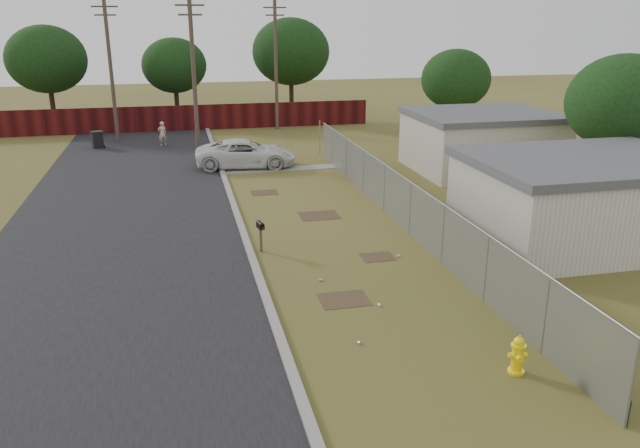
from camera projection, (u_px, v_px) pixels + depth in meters
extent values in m
plane|color=olive|center=(329.00, 240.00, 22.85)|extent=(120.00, 120.00, 0.00)
cube|color=black|center=(130.00, 195.00, 28.63)|extent=(9.00, 60.00, 0.02)
cube|color=gray|center=(228.00, 188.00, 29.58)|extent=(0.25, 60.00, 0.12)
cube|color=gray|center=(278.00, 169.00, 33.47)|extent=(6.20, 1.00, 0.03)
cylinder|color=gray|center=(632.00, 385.00, 12.10)|extent=(0.06, 0.06, 2.00)
cylinder|color=gray|center=(546.00, 316.00, 14.87)|extent=(0.06, 0.06, 2.00)
cylinder|color=gray|center=(486.00, 269.00, 17.65)|extent=(0.06, 0.06, 2.00)
cylinder|color=gray|center=(443.00, 235.00, 20.42)|extent=(0.06, 0.06, 2.00)
cylinder|color=gray|center=(410.00, 209.00, 23.19)|extent=(0.06, 0.06, 2.00)
cylinder|color=gray|center=(384.00, 188.00, 25.97)|extent=(0.06, 0.06, 2.00)
cylinder|color=gray|center=(364.00, 172.00, 28.74)|extent=(0.06, 0.06, 2.00)
cylinder|color=gray|center=(346.00, 158.00, 31.51)|extent=(0.06, 0.06, 2.00)
cylinder|color=gray|center=(332.00, 147.00, 34.29)|extent=(0.06, 0.06, 2.00)
cylinder|color=gray|center=(320.00, 137.00, 37.06)|extent=(0.06, 0.06, 2.00)
cylinder|color=gray|center=(402.00, 176.00, 23.80)|extent=(0.04, 26.00, 0.04)
cube|color=gray|center=(401.00, 201.00, 24.12)|extent=(0.01, 26.00, 2.00)
cube|color=black|center=(402.00, 218.00, 24.35)|extent=(0.03, 26.00, 0.60)
cube|color=#4C1010|center=(164.00, 119.00, 44.39)|extent=(30.00, 0.12, 1.80)
cylinder|color=brown|center=(194.00, 78.00, 35.36)|extent=(0.24, 0.24, 9.00)
cube|color=brown|center=(190.00, 5.00, 34.13)|extent=(1.60, 0.10, 0.10)
cube|color=brown|center=(190.00, 15.00, 34.29)|extent=(1.30, 0.10, 0.10)
cylinder|color=brown|center=(111.00, 71.00, 39.84)|extent=(0.24, 0.24, 9.00)
cube|color=brown|center=(104.00, 6.00, 38.61)|extent=(1.60, 0.10, 0.10)
cube|color=brown|center=(105.00, 15.00, 38.76)|extent=(1.30, 0.10, 0.10)
cylinder|color=brown|center=(276.00, 66.00, 44.04)|extent=(0.24, 0.24, 9.00)
cube|color=brown|center=(275.00, 7.00, 42.81)|extent=(1.60, 0.10, 0.10)
cube|color=brown|center=(275.00, 15.00, 42.97)|extent=(1.30, 0.10, 0.10)
cube|color=beige|center=(585.00, 203.00, 22.48)|extent=(8.00, 6.00, 2.80)
cube|color=#4E4E53|center=(591.00, 161.00, 21.99)|extent=(8.32, 6.24, 0.30)
cube|color=beige|center=(481.00, 144.00, 32.97)|extent=(7.00, 6.00, 2.80)
cube|color=#4E4E53|center=(484.00, 115.00, 32.48)|extent=(7.28, 6.24, 0.30)
cylinder|color=black|center=(53.00, 104.00, 46.14)|extent=(0.36, 0.36, 3.30)
ellipsoid|color=black|center=(47.00, 59.00, 45.12)|extent=(5.70, 5.70, 4.84)
cylinder|color=black|center=(177.00, 102.00, 49.06)|extent=(0.36, 0.36, 2.86)
ellipsoid|color=black|center=(174.00, 65.00, 48.18)|extent=(4.94, 4.94, 4.20)
cylinder|color=black|center=(291.00, 96.00, 49.95)|extent=(0.36, 0.36, 3.52)
ellipsoid|color=black|center=(291.00, 52.00, 48.87)|extent=(6.08, 6.08, 5.17)
cylinder|color=black|center=(453.00, 118.00, 41.85)|extent=(0.36, 0.36, 2.64)
ellipsoid|color=black|center=(456.00, 79.00, 41.04)|extent=(4.56, 4.56, 3.88)
cylinder|color=black|center=(614.00, 165.00, 28.16)|extent=(0.36, 0.36, 2.86)
ellipsoid|color=black|center=(624.00, 102.00, 27.28)|extent=(4.94, 4.94, 4.20)
cylinder|color=yellow|center=(516.00, 371.00, 14.35)|extent=(0.46, 0.46, 0.07)
cylinder|color=yellow|center=(517.00, 358.00, 14.24)|extent=(0.32, 0.32, 0.65)
cylinder|color=yellow|center=(519.00, 346.00, 14.14)|extent=(0.42, 0.42, 0.06)
sphere|color=yellow|center=(519.00, 342.00, 14.11)|extent=(0.31, 0.31, 0.26)
cylinder|color=yellow|center=(520.00, 337.00, 14.07)|extent=(0.05, 0.05, 0.07)
cylinder|color=yellow|center=(511.00, 355.00, 14.22)|extent=(0.14, 0.15, 0.12)
cylinder|color=yellow|center=(525.00, 355.00, 14.22)|extent=(0.14, 0.15, 0.12)
cylinder|color=yellow|center=(520.00, 359.00, 14.07)|extent=(0.18, 0.17, 0.16)
cube|color=brown|center=(261.00, 239.00, 21.61)|extent=(0.10, 0.10, 0.91)
cube|color=black|center=(260.00, 226.00, 21.46)|extent=(0.25, 0.46, 0.16)
cylinder|color=black|center=(260.00, 224.00, 21.43)|extent=(0.25, 0.46, 0.16)
cube|color=#A71D0B|center=(263.00, 228.00, 21.25)|extent=(0.03, 0.04, 0.09)
imported|color=silver|center=(246.00, 153.00, 33.80)|extent=(5.62, 3.08, 1.49)
imported|color=#CAAF94|center=(162.00, 134.00, 39.48)|extent=(0.65, 0.53, 1.53)
cube|color=black|center=(97.00, 140.00, 38.81)|extent=(0.77, 0.77, 0.99)
cube|color=black|center=(96.00, 132.00, 38.65)|extent=(0.85, 0.85, 0.08)
cylinder|color=black|center=(104.00, 147.00, 38.83)|extent=(0.11, 0.21, 0.21)
cylinder|color=silver|center=(379.00, 305.00, 17.64)|extent=(0.10, 0.12, 0.07)
cylinder|color=silver|center=(320.00, 280.00, 19.30)|extent=(0.11, 0.09, 0.07)
cylinder|color=silver|center=(398.00, 256.00, 21.26)|extent=(0.12, 0.10, 0.07)
cylinder|color=silver|center=(359.00, 343.00, 15.59)|extent=(0.09, 0.11, 0.07)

